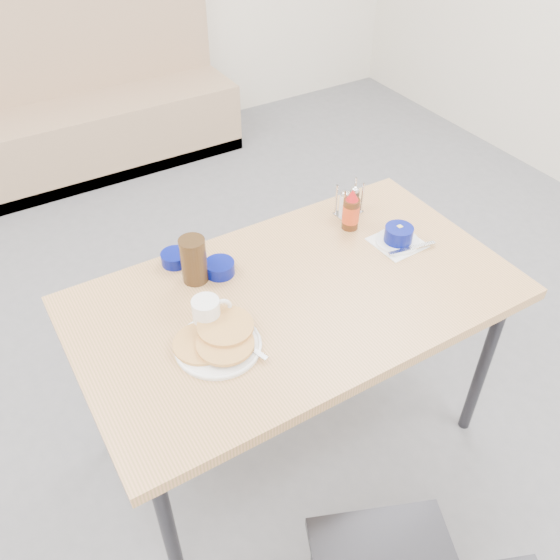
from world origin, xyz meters
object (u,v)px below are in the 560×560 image
coffee_mug (208,312)px  grits_setting (398,237)px  dining_table (296,308)px  creamer_bowl (175,258)px  syrup_bottle (351,212)px  booth_bench (85,114)px  amber_tumbler (194,260)px  butter_bowl (220,268)px  condiment_caddy (349,203)px  pancake_plate (218,341)px

coffee_mug → grits_setting: coffee_mug is taller
dining_table → creamer_bowl: bearing=128.2°
dining_table → creamer_bowl: size_ratio=15.13×
syrup_bottle → coffee_mug: bearing=-164.3°
booth_bench → amber_tumbler: size_ratio=11.97×
coffee_mug → creamer_bowl: size_ratio=1.32×
booth_bench → amber_tumbler: bearing=-96.0°
creamer_bowl → butter_bowl: (0.11, -0.13, 0.00)m
grits_setting → condiment_caddy: size_ratio=1.49×
creamer_bowl → amber_tumbler: size_ratio=0.58×
grits_setting → condiment_caddy: bearing=99.1°
creamer_bowl → butter_bowl: butter_bowl is taller
dining_table → syrup_bottle: (0.36, 0.20, 0.13)m
pancake_plate → creamer_bowl: pancake_plate is taller
creamer_bowl → amber_tumbler: (0.02, -0.11, 0.06)m
pancake_plate → syrup_bottle: 0.73m
creamer_bowl → syrup_bottle: size_ratio=0.58×
pancake_plate → grits_setting: bearing=8.6°
creamer_bowl → butter_bowl: size_ratio=0.94×
creamer_bowl → condiment_caddy: size_ratio=0.74×
butter_bowl → booth_bench: bearing=86.0°
pancake_plate → grits_setting: grits_setting is taller
pancake_plate → syrup_bottle: (0.67, 0.28, 0.05)m
grits_setting → creamer_bowl: size_ratio=2.02×
dining_table → syrup_bottle: 0.43m
creamer_bowl → dining_table: bearing=-51.8°
booth_bench → pancake_plate: 2.66m
condiment_caddy → syrup_bottle: bearing=-126.8°
pancake_plate → syrup_bottle: size_ratio=1.58×
butter_bowl → dining_table: bearing=-52.9°
grits_setting → amber_tumbler: size_ratio=1.18×
dining_table → condiment_caddy: (0.41, 0.28, 0.11)m
dining_table → coffee_mug: coffee_mug is taller
amber_tumbler → condiment_caddy: amber_tumbler is taller
dining_table → coffee_mug: (-0.30, 0.02, 0.11)m
amber_tumbler → grits_setting: bearing=-15.3°
booth_bench → creamer_bowl: bearing=-97.0°
amber_tumbler → booth_bench: bearing=84.0°
butter_bowl → condiment_caddy: (0.57, 0.07, 0.02)m
butter_bowl → amber_tumbler: amber_tumbler is taller
pancake_plate → coffee_mug: 0.10m
pancake_plate → creamer_bowl: (0.05, 0.42, 0.00)m
butter_bowl → pancake_plate: bearing=-117.5°
pancake_plate → condiment_caddy: condiment_caddy is taller
coffee_mug → creamer_bowl: coffee_mug is taller
dining_table → pancake_plate: bearing=-166.5°
pancake_plate → condiment_caddy: 0.80m
condiment_caddy → pancake_plate: bearing=-157.7°
booth_bench → butter_bowl: size_ratio=19.21×
coffee_mug → dining_table: bearing=-3.9°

